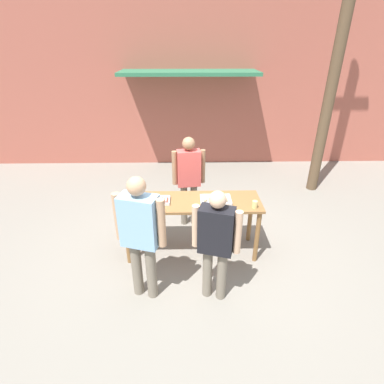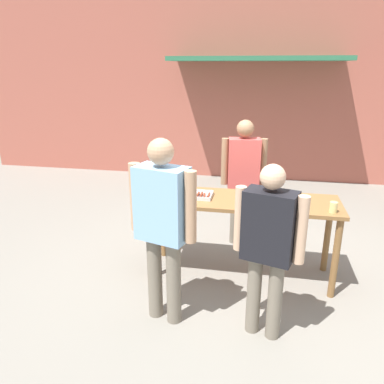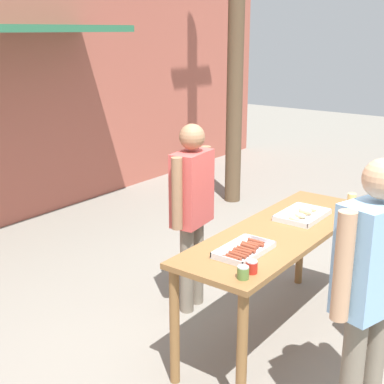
% 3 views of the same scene
% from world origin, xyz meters
% --- Properties ---
extents(ground_plane, '(24.00, 24.00, 0.00)m').
position_xyz_m(ground_plane, '(0.00, 0.00, 0.00)').
color(ground_plane, gray).
extents(building_facade_back, '(12.00, 1.11, 4.50)m').
position_xyz_m(building_facade_back, '(0.00, 3.98, 2.26)').
color(building_facade_back, '#A85647').
rests_on(building_facade_back, ground).
extents(serving_table, '(2.07, 0.67, 0.92)m').
position_xyz_m(serving_table, '(0.00, 0.00, 0.79)').
color(serving_table, brown).
rests_on(serving_table, ground).
extents(food_tray_sausages, '(0.44, 0.26, 0.04)m').
position_xyz_m(food_tray_sausages, '(-0.55, -0.01, 0.93)').
color(food_tray_sausages, silver).
rests_on(food_tray_sausages, serving_table).
extents(food_tray_buns, '(0.46, 0.31, 0.07)m').
position_xyz_m(food_tray_buns, '(0.36, -0.01, 0.94)').
color(food_tray_buns, silver).
rests_on(food_tray_buns, serving_table).
extents(condiment_jar_mustard, '(0.07, 0.07, 0.08)m').
position_xyz_m(condiment_jar_mustard, '(-0.90, -0.22, 0.96)').
color(condiment_jar_mustard, '#567A38').
rests_on(condiment_jar_mustard, serving_table).
extents(condiment_jar_ketchup, '(0.07, 0.07, 0.08)m').
position_xyz_m(condiment_jar_ketchup, '(-0.80, -0.22, 0.96)').
color(condiment_jar_ketchup, '#B22319').
rests_on(condiment_jar_ketchup, serving_table).
extents(beer_cup, '(0.08, 0.08, 0.11)m').
position_xyz_m(beer_cup, '(0.90, -0.22, 0.97)').
color(beer_cup, '#DBC67A').
rests_on(beer_cup, serving_table).
extents(person_server_behind_table, '(0.57, 0.27, 1.66)m').
position_xyz_m(person_server_behind_table, '(-0.04, 0.82, 0.99)').
color(person_server_behind_table, '#756B5B').
rests_on(person_server_behind_table, ground).
extents(person_customer_holding_hotdog, '(0.63, 0.37, 1.73)m').
position_xyz_m(person_customer_holding_hotdog, '(-0.64, -0.92, 1.02)').
color(person_customer_holding_hotdog, '#756B5B').
rests_on(person_customer_holding_hotdog, ground).
extents(person_customer_with_cup, '(0.58, 0.34, 1.57)m').
position_xyz_m(person_customer_with_cup, '(0.27, -0.97, 0.93)').
color(person_customer_with_cup, '#756B5B').
rests_on(person_customer_with_cup, ground).
extents(utility_pole, '(1.10, 0.22, 6.60)m').
position_xyz_m(utility_pole, '(2.81, 2.23, 3.38)').
color(utility_pole, brown).
rests_on(utility_pole, ground).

